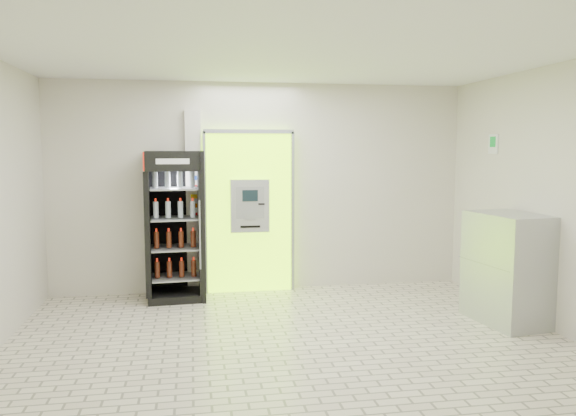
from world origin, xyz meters
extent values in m
plane|color=beige|center=(0.00, 0.00, 0.00)|extent=(6.00, 6.00, 0.00)
plane|color=silver|center=(0.00, 2.50, 1.50)|extent=(6.00, 0.00, 6.00)
plane|color=silver|center=(0.00, -2.50, 1.50)|extent=(6.00, 0.00, 6.00)
plane|color=silver|center=(3.00, 0.00, 1.50)|extent=(0.00, 5.00, 5.00)
plane|color=white|center=(0.00, 0.00, 3.00)|extent=(6.00, 6.00, 0.00)
cube|color=#9EFF07|center=(-0.20, 2.43, 1.15)|extent=(1.20, 0.12, 2.30)
cube|color=gray|center=(-0.20, 2.36, 2.30)|extent=(1.28, 0.04, 0.06)
cube|color=gray|center=(-0.83, 2.36, 1.15)|extent=(0.04, 0.04, 2.30)
cube|color=gray|center=(0.43, 2.36, 1.15)|extent=(0.04, 0.04, 2.30)
cube|color=black|center=(-0.10, 2.38, 0.50)|extent=(0.62, 0.01, 0.67)
cube|color=black|center=(-0.54, 2.38, 1.98)|extent=(0.22, 0.01, 0.18)
cube|color=#AAADB2|center=(-0.20, 2.32, 1.25)|extent=(0.55, 0.12, 0.75)
cube|color=black|center=(-0.20, 2.25, 1.40)|extent=(0.22, 0.01, 0.16)
cube|color=gray|center=(-0.20, 2.25, 1.12)|extent=(0.16, 0.01, 0.12)
cube|color=black|center=(-0.04, 2.25, 1.28)|extent=(0.09, 0.01, 0.02)
cube|color=black|center=(-0.20, 2.25, 0.96)|extent=(0.28, 0.01, 0.03)
cube|color=silver|center=(-0.98, 2.45, 1.30)|extent=(0.22, 0.10, 2.60)
cube|color=#193FB2|center=(-0.98, 2.40, 1.65)|extent=(0.09, 0.01, 0.06)
cube|color=red|center=(-0.98, 2.40, 1.52)|extent=(0.09, 0.01, 0.06)
cube|color=yellow|center=(-0.98, 2.40, 1.39)|extent=(0.09, 0.01, 0.06)
cube|color=orange|center=(-0.98, 2.40, 1.26)|extent=(0.09, 0.01, 0.06)
cube|color=red|center=(-0.98, 2.40, 1.13)|extent=(0.09, 0.01, 0.06)
cube|color=black|center=(-1.24, 2.15, 1.01)|extent=(0.80, 0.74, 2.03)
cube|color=black|center=(-1.24, 2.46, 1.01)|extent=(0.76, 0.10, 2.03)
cube|color=red|center=(-1.24, 1.80, 1.90)|extent=(0.74, 0.05, 0.24)
cube|color=white|center=(-1.24, 1.80, 1.90)|extent=(0.43, 0.03, 0.07)
cube|color=black|center=(-1.24, 2.15, 0.05)|extent=(0.80, 0.74, 0.10)
cylinder|color=gray|center=(-0.91, 1.78, 0.93)|extent=(0.03, 0.03, 0.91)
cube|color=gray|center=(-1.24, 2.15, 0.30)|extent=(0.68, 0.63, 0.02)
cube|color=gray|center=(-1.24, 2.15, 0.71)|extent=(0.68, 0.63, 0.02)
cube|color=gray|center=(-1.24, 2.15, 1.12)|extent=(0.68, 0.63, 0.02)
cube|color=gray|center=(-1.24, 2.15, 1.52)|extent=(0.68, 0.63, 0.02)
cube|color=#AAADB2|center=(2.66, 0.40, 0.65)|extent=(0.77, 1.05, 1.30)
cube|color=gray|center=(2.34, 0.40, 0.72)|extent=(0.13, 0.95, 0.01)
cube|color=white|center=(2.99, 1.40, 2.12)|extent=(0.02, 0.22, 0.26)
cube|color=#0B8129|center=(2.98, 1.40, 2.15)|extent=(0.00, 0.14, 0.14)
camera|label=1|loc=(-1.01, -5.58, 2.05)|focal=35.00mm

